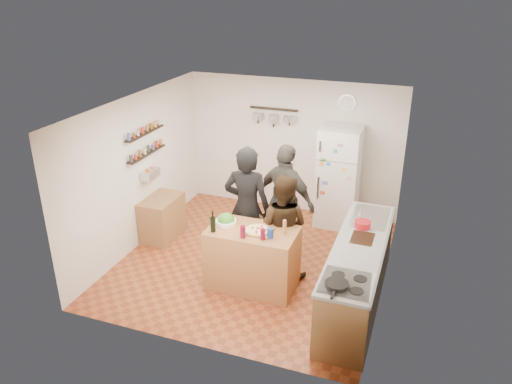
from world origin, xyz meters
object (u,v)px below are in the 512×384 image
at_px(person_left, 247,207).
at_px(person_center, 283,227).
at_px(counter_run, 357,275).
at_px(salt_canister, 270,233).
at_px(wine_bottle, 213,224).
at_px(fridge, 338,177).
at_px(skillet, 337,284).
at_px(prep_island, 253,258).
at_px(person_back, 286,201).
at_px(salad_bowl, 226,222).
at_px(red_bowl, 363,224).
at_px(side_table, 162,218).
at_px(pepper_mill, 285,228).
at_px(wall_clock, 347,103).

relative_size(person_left, person_center, 1.20).
bearing_deg(counter_run, salt_canister, -169.54).
relative_size(wine_bottle, fridge, 0.12).
relative_size(skillet, fridge, 0.15).
bearing_deg(prep_island, person_back, 81.77).
xyz_separation_m(salad_bowl, person_left, (0.13, 0.50, 0.03)).
distance_m(counter_run, red_bowl, 0.71).
xyz_separation_m(wine_bottle, side_table, (-1.46, 1.07, -0.65)).
bearing_deg(counter_run, person_back, 143.44).
xyz_separation_m(salad_bowl, wine_bottle, (-0.08, -0.27, 0.08)).
bearing_deg(pepper_mill, fridge, 83.18).
xyz_separation_m(person_center, fridge, (0.43, 1.95, 0.10)).
height_order(person_center, person_back, person_back).
distance_m(wine_bottle, side_table, 1.93).
relative_size(pepper_mill, skillet, 0.64).
bearing_deg(red_bowl, prep_island, -157.68).
bearing_deg(person_center, skillet, 130.94).
height_order(fridge, side_table, fridge).
height_order(counter_run, side_table, counter_run).
bearing_deg(person_back, person_center, 124.87).
distance_m(person_center, skillet, 1.78).
height_order(prep_island, fridge, fridge).
bearing_deg(wine_bottle, side_table, 143.71).
bearing_deg(counter_run, pepper_mill, -177.33).
xyz_separation_m(salad_bowl, person_center, (0.72, 0.40, -0.14)).
height_order(salad_bowl, side_table, salad_bowl).
xyz_separation_m(person_back, skillet, (1.22, -2.04, 0.03)).
distance_m(skillet, side_table, 3.84).
height_order(wine_bottle, person_back, person_back).
distance_m(skillet, fridge, 3.42).
relative_size(counter_run, red_bowl, 11.56).
relative_size(person_back, wall_clock, 6.13).
xyz_separation_m(skillet, wall_clock, (-0.65, 3.69, 1.20)).
distance_m(person_back, wall_clock, 2.14).
height_order(wine_bottle, side_table, wine_bottle).
height_order(wine_bottle, red_bowl, wine_bottle).
xyz_separation_m(person_left, side_table, (-1.67, 0.30, -0.60)).
relative_size(prep_island, wine_bottle, 5.69).
xyz_separation_m(salad_bowl, counter_run, (1.90, 0.05, -0.49)).
distance_m(prep_island, person_back, 1.19).
bearing_deg(prep_island, pepper_mill, 6.34).
distance_m(wine_bottle, salt_canister, 0.81).
bearing_deg(fridge, red_bowl, -68.86).
distance_m(wine_bottle, fridge, 2.90).
bearing_deg(side_table, wall_clock, 34.90).
relative_size(person_left, side_table, 2.41).
bearing_deg(salad_bowl, prep_island, -6.79).
bearing_deg(salad_bowl, wall_clock, 66.75).
relative_size(person_back, fridge, 1.02).
bearing_deg(side_table, pepper_mill, -18.40).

